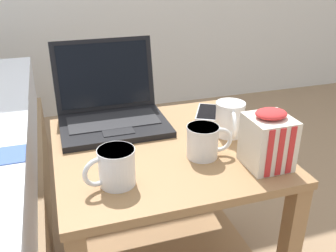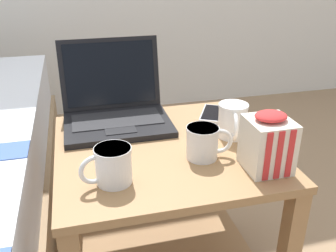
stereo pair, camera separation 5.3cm
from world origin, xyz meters
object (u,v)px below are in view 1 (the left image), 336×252
Objects in this scene: cell_phone at (209,113)px; snack_bag at (268,140)px; laptop at (111,108)px; mug_mid_center at (204,140)px; mug_front_left at (115,165)px; mug_front_right at (230,118)px.

snack_bag is at bearing -89.09° from cell_phone.
cell_phone is (0.32, -0.03, -0.04)m from laptop.
laptop is 0.50m from snack_bag.
mug_mid_center is (0.19, -0.29, -0.00)m from laptop.
mug_front_left is (-0.05, -0.35, 0.00)m from laptop.
mug_mid_center is 0.77× the size of cell_phone.
mug_mid_center reaches higher than cell_phone.
mug_front_right is 0.17m from cell_phone.
mug_front_right is (0.36, 0.15, 0.01)m from mug_front_left.
laptop reaches higher than snack_bag.
mug_front_left is 0.82× the size of snack_bag.
laptop is at bearing 81.75° from mug_front_left.
mug_front_left is at bearing -98.25° from laptop.
snack_bag reaches higher than cell_phone.
snack_bag reaches higher than mug_front_right.
laptop reaches higher than cell_phone.
laptop is 2.13× the size of snack_bag.
cell_phone is (-0.01, 0.34, -0.07)m from snack_bag.
cell_phone is at bearing 88.02° from mug_front_right.
mug_front_right is 0.18m from snack_bag.
mug_front_left is at bearing -166.21° from mug_mid_center.
snack_bag is (0.01, -0.18, 0.01)m from mug_front_right.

